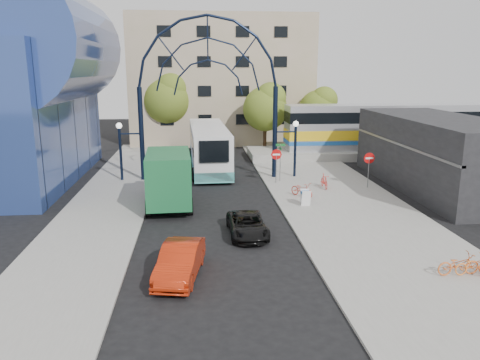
{
  "coord_description": "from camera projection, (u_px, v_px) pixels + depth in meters",
  "views": [
    {
      "loc": [
        -0.94,
        -20.98,
        8.27
      ],
      "look_at": [
        1.59,
        6.0,
        1.81
      ],
      "focal_mm": 35.0,
      "sensor_mm": 36.0,
      "label": 1
    }
  ],
  "objects": [
    {
      "name": "tree_north_b",
      "position": [
        168.0,
        98.0,
        49.74
      ],
      "size": [
        5.12,
        5.12,
        8.0
      ],
      "color": "#382314",
      "rests_on": "ground"
    },
    {
      "name": "ground",
      "position": [
        219.0,
        247.0,
        22.33
      ],
      "size": [
        120.0,
        120.0,
        0.0
      ],
      "primitive_type": "plane",
      "color": "black",
      "rests_on": "ground"
    },
    {
      "name": "stop_sign",
      "position": [
        276.0,
        158.0,
        33.92
      ],
      "size": [
        0.8,
        0.07,
        2.5
      ],
      "color": "slate",
      "rests_on": "sidewalk_east"
    },
    {
      "name": "green_truck",
      "position": [
        169.0,
        178.0,
        28.69
      ],
      "size": [
        2.93,
        7.0,
        3.48
      ],
      "rotation": [
        0.0,
        0.0,
        0.05
      ],
      "color": "black",
      "rests_on": "ground"
    },
    {
      "name": "sandwich_board",
      "position": [
        306.0,
        196.0,
        28.45
      ],
      "size": [
        0.55,
        0.61,
        0.99
      ],
      "color": "white",
      "rests_on": "sidewalk_east"
    },
    {
      "name": "plaza_west",
      "position": [
        104.0,
        212.0,
        27.53
      ],
      "size": [
        5.0,
        50.0,
        0.12
      ],
      "primitive_type": "cube",
      "color": "gray",
      "rests_on": "ground"
    },
    {
      "name": "red_sedan",
      "position": [
        180.0,
        261.0,
        18.91
      ],
      "size": [
        2.15,
        4.37,
        1.38
      ],
      "primitive_type": "imported",
      "rotation": [
        0.0,
        0.0,
        -0.17
      ],
      "color": "#B1240A",
      "rests_on": "ground"
    },
    {
      "name": "street_name_sign",
      "position": [
        280.0,
        154.0,
        34.51
      ],
      "size": [
        0.7,
        0.7,
        2.8
      ],
      "color": "slate",
      "rests_on": "sidewalk_east"
    },
    {
      "name": "bike_near_b",
      "position": [
        324.0,
        181.0,
        32.74
      ],
      "size": [
        0.46,
        1.62,
        0.97
      ],
      "primitive_type": "imported",
      "rotation": [
        0.0,
        0.0,
        -0.0
      ],
      "color": "red",
      "rests_on": "sidewalk_east"
    },
    {
      "name": "do_not_enter_sign",
      "position": [
        369.0,
        162.0,
        32.55
      ],
      "size": [
        0.76,
        0.07,
        2.48
      ],
      "color": "slate",
      "rests_on": "sidewalk_east"
    },
    {
      "name": "train_car",
      "position": [
        416.0,
        126.0,
        44.78
      ],
      "size": [
        25.1,
        3.05,
        4.2
      ],
      "color": "#B7B7BC",
      "rests_on": "train_platform"
    },
    {
      "name": "tree_north_a",
      "position": [
        266.0,
        106.0,
        46.93
      ],
      "size": [
        4.48,
        4.48,
        7.0
      ],
      "color": "#382314",
      "rests_on": "ground"
    },
    {
      "name": "gateway_arch",
      "position": [
        208.0,
        65.0,
        33.9
      ],
      "size": [
        13.64,
        0.44,
        12.1
      ],
      "color": "black",
      "rests_on": "ground"
    },
    {
      "name": "commercial_block_east",
      "position": [
        438.0,
        153.0,
        32.88
      ],
      "size": [
        6.0,
        16.0,
        5.0
      ],
      "primitive_type": "cube",
      "color": "black",
      "rests_on": "ground"
    },
    {
      "name": "city_bus",
      "position": [
        209.0,
        147.0,
        39.54
      ],
      "size": [
        3.41,
        13.11,
        3.57
      ],
      "rotation": [
        0.0,
        0.0,
        0.03
      ],
      "color": "silver",
      "rests_on": "ground"
    },
    {
      "name": "bike_near_a",
      "position": [
        302.0,
        190.0,
        30.46
      ],
      "size": [
        1.56,
        1.87,
        0.96
      ],
      "primitive_type": "imported",
      "rotation": [
        0.0,
        0.0,
        0.6
      ],
      "color": "red",
      "rests_on": "sidewalk_east"
    },
    {
      "name": "tree_north_c",
      "position": [
        320.0,
        108.0,
        49.48
      ],
      "size": [
        4.16,
        4.16,
        6.5
      ],
      "color": "#382314",
      "rests_on": "ground"
    },
    {
      "name": "train_platform",
      "position": [
        413.0,
        152.0,
        45.35
      ],
      "size": [
        32.0,
        5.0,
        0.8
      ],
      "primitive_type": "cube",
      "color": "gray",
      "rests_on": "ground"
    },
    {
      "name": "sidewalk_east",
      "position": [
        354.0,
        215.0,
        26.91
      ],
      "size": [
        8.0,
        56.0,
        0.12
      ],
      "primitive_type": "cube",
      "color": "gray",
      "rests_on": "ground"
    },
    {
      "name": "apartment_block",
      "position": [
        221.0,
        80.0,
        54.76
      ],
      "size": [
        20.0,
        12.1,
        14.0
      ],
      "color": "tan",
      "rests_on": "ground"
    },
    {
      "name": "bike_far_a",
      "position": [
        473.0,
        265.0,
        18.93
      ],
      "size": [
        1.62,
        0.67,
        0.83
      ],
      "primitive_type": "imported",
      "rotation": [
        0.0,
        0.0,
        1.65
      ],
      "color": "orange",
      "rests_on": "sidewalk_east"
    },
    {
      "name": "black_suv",
      "position": [
        247.0,
        225.0,
        23.71
      ],
      "size": [
        1.98,
        4.07,
        1.12
      ],
      "primitive_type": "imported",
      "rotation": [
        0.0,
        0.0,
        0.03
      ],
      "color": "black",
      "rests_on": "ground"
    },
    {
      "name": "bike_far_c",
      "position": [
        458.0,
        264.0,
        18.87
      ],
      "size": [
        1.79,
        0.69,
        0.93
      ],
      "primitive_type": "imported",
      "rotation": [
        0.0,
        0.0,
        1.61
      ],
      "color": "#D16229",
      "rests_on": "sidewalk_east"
    }
  ]
}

